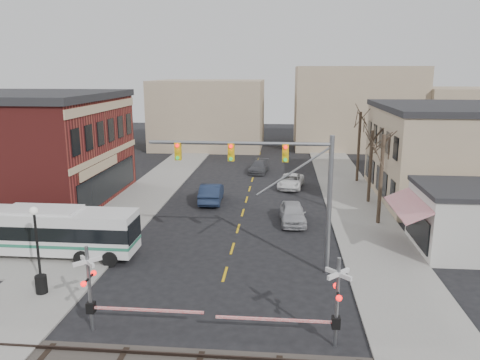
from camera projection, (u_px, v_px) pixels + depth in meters
name	position (u px, v px, depth m)	size (l,w,h in m)	color
ground	(220.00, 290.00, 24.89)	(160.00, 160.00, 0.00)	black
sidewalk_west	(150.00, 191.00, 45.11)	(5.00, 60.00, 0.12)	gray
sidewalk_east	(350.00, 196.00, 43.42)	(5.00, 60.00, 0.12)	gray
tree_east_a	(381.00, 180.00, 34.79)	(0.28, 0.28, 6.75)	#382B21
tree_east_b	(370.00, 166.00, 40.63)	(0.28, 0.28, 6.30)	#382B21
tree_east_c	(359.00, 147.00, 48.27)	(0.28, 0.28, 7.20)	#382B21
transit_bus	(44.00, 231.00, 29.09)	(11.59, 2.57, 2.98)	silver
traffic_signal_mast	(279.00, 175.00, 25.96)	(10.26, 0.30, 8.00)	gray
rr_crossing_west	(99.00, 290.00, 20.63)	(5.60, 1.36, 4.00)	gray
rr_crossing_east	(327.00, 303.00, 19.46)	(5.60, 1.36, 4.00)	gray
street_lamp	(36.00, 228.00, 25.22)	(0.44, 0.44, 4.19)	black
trash_bin	(41.00, 284.00, 24.24)	(0.60, 0.60, 0.96)	black
car_a	(293.00, 213.00, 35.71)	(1.87, 4.66, 1.59)	#A2A2A7
car_b	(211.00, 193.00, 41.36)	(1.81, 5.20, 1.71)	#162037
car_c	(291.00, 181.00, 46.52)	(2.21, 4.79, 1.33)	white
car_d	(259.00, 167.00, 53.51)	(1.87, 4.60, 1.33)	#434448
pedestrian_near	(103.00, 241.00, 29.33)	(0.60, 0.39, 1.65)	#4F473F
pedestrian_far	(96.00, 226.00, 32.02)	(0.87, 0.68, 1.80)	#34405B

